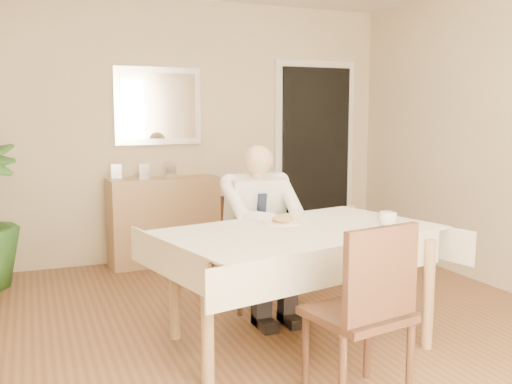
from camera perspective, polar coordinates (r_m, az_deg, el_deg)
name	(u,v)px	position (r m, az deg, el deg)	size (l,w,h in m)	color
room	(277,142)	(3.46, 2.16, 5.02)	(5.00, 5.02, 2.60)	brown
doorway	(315,157)	(6.37, 5.92, 3.50)	(0.96, 0.07, 2.10)	white
mirror	(158,106)	(5.76, -9.74, 8.47)	(0.86, 0.04, 0.76)	silver
dining_table	(299,242)	(3.62, 4.35, -4.99)	(1.94, 1.40, 0.75)	#907049
chair_far	(249,244)	(4.44, -0.67, -5.19)	(0.44, 0.45, 0.84)	#3E2113
chair_near	(367,305)	(2.91, 11.00, -11.01)	(0.53, 0.53, 0.95)	#3E2113
seated_man	(263,222)	(4.14, 0.73, -3.02)	(0.48, 0.72, 1.24)	white
plate	(283,222)	(3.75, 2.68, -3.06)	(0.26, 0.26, 0.02)	white
food	(283,219)	(3.75, 2.68, -2.73)	(0.14, 0.14, 0.06)	olive
knife	(292,221)	(3.71, 3.63, -2.92)	(0.01, 0.01, 0.13)	silver
fork	(281,222)	(3.68, 2.50, -3.01)	(0.01, 0.01, 0.13)	silver
coffee_mug	(387,219)	(3.75, 13.01, -2.66)	(0.12, 0.12, 0.09)	white
sideboard	(164,221)	(5.71, -9.17, -2.84)	(1.07, 0.36, 0.86)	#907049
photo_frame_left	(116,171)	(5.64, -13.80, 2.02)	(0.10, 0.02, 0.14)	silver
photo_frame_center	(144,171)	(5.61, -11.11, 2.06)	(0.10, 0.02, 0.14)	silver
photo_frame_right	(171,170)	(5.72, -8.50, 2.23)	(0.10, 0.02, 0.14)	silver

